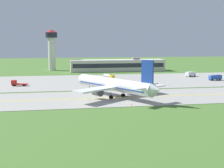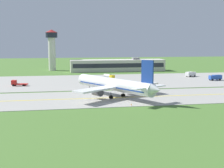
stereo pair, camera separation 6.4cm
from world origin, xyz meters
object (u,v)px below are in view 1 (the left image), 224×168
service_truck_baggage (109,77)px  airplane_lead (114,85)px  service_truck_catering (215,77)px  service_truck_fuel (190,74)px  control_tower (52,46)px  service_truck_pushback (17,83)px

service_truck_baggage → airplane_lead: bearing=-97.3°
service_truck_catering → service_truck_fuel: bearing=106.8°
service_truck_catering → control_tower: size_ratio=0.24×
airplane_lead → service_truck_baggage: (5.76, 44.97, -2.60)m
airplane_lead → service_truck_pushback: bearing=137.8°
service_truck_fuel → control_tower: 86.52m
airplane_lead → service_truck_catering: 63.73m
airplane_lead → service_truck_baggage: airplane_lead is taller
service_truck_baggage → service_truck_pushback: 42.37m
airplane_lead → service_truck_fuel: bearing=45.5°
airplane_lead → service_truck_fuel: airplane_lead is taller
service_truck_fuel → control_tower: (-70.70, 47.92, 13.83)m
service_truck_fuel → control_tower: bearing=145.9°
service_truck_catering → service_truck_baggage: bearing=167.0°
control_tower → service_truck_fuel: bearing=-34.1°
service_truck_fuel → service_truck_baggage: bearing=-173.4°
service_truck_pushback → service_truck_baggage: bearing=19.1°
service_truck_baggage → control_tower: size_ratio=0.24×
service_truck_fuel → service_truck_catering: (4.89, -16.18, 0.00)m
airplane_lead → service_truck_pushback: 46.40m
airplane_lead → service_truck_pushback: airplane_lead is taller
service_truck_catering → service_truck_pushback: (-88.24, -2.69, -0.35)m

